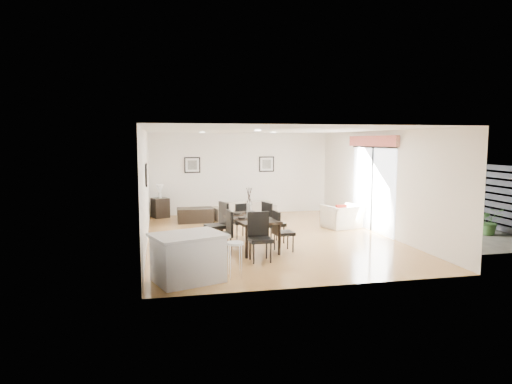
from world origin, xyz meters
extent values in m
plane|color=tan|center=(0.00, 0.00, 0.00)|extent=(8.00, 8.00, 0.00)
cube|color=white|center=(0.00, 4.00, 1.35)|extent=(6.00, 0.04, 2.70)
cube|color=white|center=(0.00, -4.00, 1.35)|extent=(6.00, 0.04, 2.70)
cube|color=white|center=(-3.00, 0.00, 1.35)|extent=(0.04, 8.00, 2.70)
cube|color=white|center=(3.00, 0.00, 1.35)|extent=(0.04, 8.00, 2.70)
cube|color=white|center=(0.00, 0.00, 2.70)|extent=(6.00, 8.00, 0.02)
imported|color=gray|center=(-0.08, 2.91, 0.29)|extent=(2.11, 1.19, 0.58)
imported|color=white|center=(2.34, 0.79, 0.32)|extent=(1.18, 1.08, 0.65)
imported|color=#365E28|center=(5.68, -0.92, 0.36)|extent=(0.81, 0.77, 0.72)
imported|color=#365E28|center=(5.90, 0.87, 0.32)|extent=(0.48, 0.48, 0.65)
cube|color=black|center=(-0.71, -1.06, 0.70)|extent=(1.17, 1.87, 0.06)
cylinder|color=black|center=(-0.94, -1.92, 0.33)|extent=(0.07, 0.07, 0.67)
cylinder|color=black|center=(-1.23, -0.33, 0.33)|extent=(0.07, 0.07, 0.67)
cylinder|color=black|center=(-0.20, -1.79, 0.33)|extent=(0.07, 0.07, 0.67)
cylinder|color=black|center=(-0.49, -0.19, 0.33)|extent=(0.07, 0.07, 0.67)
cube|color=black|center=(-1.41, -1.49, 0.43)|extent=(0.47, 0.47, 0.07)
cube|color=black|center=(-1.23, -1.47, 0.69)|extent=(0.10, 0.43, 0.51)
cylinder|color=black|center=(-1.59, -1.34, 0.19)|extent=(0.03, 0.03, 0.39)
cylinder|color=black|center=(-1.26, -1.31, 0.19)|extent=(0.03, 0.03, 0.39)
cylinder|color=black|center=(-1.56, -1.67, 0.19)|extent=(0.03, 0.03, 0.39)
cylinder|color=black|center=(-1.23, -1.64, 0.19)|extent=(0.03, 0.03, 0.39)
cube|color=black|center=(-1.41, -0.62, 0.45)|extent=(0.56, 0.56, 0.08)
cube|color=black|center=(-1.22, -0.57, 0.74)|extent=(0.18, 0.45, 0.54)
cylinder|color=black|center=(-1.63, -0.50, 0.21)|extent=(0.04, 0.04, 0.41)
cylinder|color=black|center=(-1.29, -0.40, 0.21)|extent=(0.04, 0.04, 0.41)
cylinder|color=black|center=(-1.53, -0.84, 0.21)|extent=(0.04, 0.04, 0.41)
cylinder|color=black|center=(-1.19, -0.74, 0.21)|extent=(0.04, 0.04, 0.41)
cube|color=black|center=(-0.02, -1.49, 0.41)|extent=(0.44, 0.44, 0.07)
cube|color=black|center=(-0.20, -1.51, 0.66)|extent=(0.09, 0.41, 0.49)
cylinder|color=black|center=(0.15, -1.63, 0.19)|extent=(0.03, 0.03, 0.37)
cylinder|color=black|center=(-0.16, -1.66, 0.19)|extent=(0.03, 0.03, 0.37)
cylinder|color=black|center=(0.12, -1.32, 0.19)|extent=(0.03, 0.03, 0.37)
cylinder|color=black|center=(-0.19, -1.35, 0.19)|extent=(0.03, 0.03, 0.37)
cube|color=black|center=(-0.02, -0.62, 0.44)|extent=(0.55, 0.55, 0.08)
cube|color=black|center=(-0.21, -0.67, 0.72)|extent=(0.17, 0.44, 0.53)
cylinder|color=black|center=(0.19, -0.74, 0.20)|extent=(0.03, 0.03, 0.41)
cylinder|color=black|center=(-0.14, -0.84, 0.20)|extent=(0.03, 0.03, 0.41)
cylinder|color=black|center=(0.10, -0.41, 0.20)|extent=(0.03, 0.03, 0.41)
cylinder|color=black|center=(-0.23, -0.50, 0.20)|extent=(0.03, 0.03, 0.41)
cube|color=black|center=(-0.71, -2.22, 0.45)|extent=(0.45, 0.45, 0.08)
cube|color=black|center=(-0.72, -2.02, 0.73)|extent=(0.45, 0.06, 0.53)
cylinder|color=black|center=(-0.89, -2.39, 0.20)|extent=(0.03, 0.03, 0.41)
cylinder|color=black|center=(-0.89, -2.04, 0.20)|extent=(0.03, 0.03, 0.41)
cylinder|color=black|center=(-0.54, -2.39, 0.20)|extent=(0.03, 0.03, 0.41)
cylinder|color=black|center=(-0.54, -2.04, 0.20)|extent=(0.03, 0.03, 0.41)
cube|color=black|center=(-0.71, 0.10, 0.40)|extent=(0.49, 0.49, 0.07)
cube|color=black|center=(-0.67, -0.07, 0.66)|extent=(0.40, 0.16, 0.48)
cylinder|color=black|center=(-0.60, 0.30, 0.18)|extent=(0.03, 0.03, 0.37)
cylinder|color=black|center=(-0.52, -0.01, 0.18)|extent=(0.03, 0.03, 0.37)
cylinder|color=black|center=(-0.91, 0.21, 0.18)|extent=(0.03, 0.03, 0.37)
cylinder|color=black|center=(-0.82, -0.09, 0.18)|extent=(0.03, 0.03, 0.37)
cylinder|color=white|center=(-0.71, -1.06, 0.89)|extent=(0.11, 0.11, 0.32)
cylinder|color=black|center=(-0.44, -1.06, 0.73)|extent=(0.31, 0.31, 0.01)
cylinder|color=black|center=(-0.44, -1.06, 0.76)|extent=(0.17, 0.17, 0.05)
cylinder|color=black|center=(-0.63, -0.57, 0.73)|extent=(0.31, 0.31, 0.01)
cylinder|color=black|center=(-0.63, -0.57, 0.76)|extent=(0.17, 0.17, 0.05)
cylinder|color=black|center=(-0.94, -0.76, 0.73)|extent=(0.31, 0.31, 0.01)
cylinder|color=black|center=(-0.94, -0.76, 0.76)|extent=(0.17, 0.17, 0.05)
cylinder|color=black|center=(-0.94, -1.35, 0.73)|extent=(0.31, 0.31, 0.01)
cylinder|color=black|center=(-0.94, -1.35, 0.76)|extent=(0.17, 0.17, 0.05)
cylinder|color=black|center=(-0.63, -1.54, 0.73)|extent=(0.31, 0.31, 0.01)
cylinder|color=black|center=(-0.63, -1.54, 0.76)|extent=(0.17, 0.17, 0.05)
cube|color=black|center=(-1.63, 2.59, 0.21)|extent=(1.07, 0.65, 0.43)
cube|color=black|center=(-2.66, 3.66, 0.31)|extent=(0.60, 0.60, 0.62)
cylinder|color=white|center=(-2.66, 3.66, 0.71)|extent=(0.10, 0.10, 0.18)
cone|color=silver|center=(-2.66, 3.66, 0.93)|extent=(0.22, 0.22, 0.24)
cube|color=maroon|center=(2.25, 0.69, 0.52)|extent=(0.31, 0.11, 0.30)
cube|color=silver|center=(-2.23, -3.23, 0.39)|extent=(1.31, 1.14, 0.78)
cube|color=silver|center=(-2.23, -3.23, 0.81)|extent=(1.43, 1.26, 0.06)
cylinder|color=white|center=(-1.40, -3.23, 0.63)|extent=(0.30, 0.30, 0.04)
cylinder|color=silver|center=(-1.30, -3.13, 0.32)|extent=(0.02, 0.02, 0.63)
cylinder|color=silver|center=(-1.50, -3.13, 0.32)|extent=(0.02, 0.02, 0.63)
cylinder|color=silver|center=(-1.50, -3.33, 0.32)|extent=(0.02, 0.02, 0.63)
cylinder|color=silver|center=(-1.30, -3.33, 0.32)|extent=(0.02, 0.02, 0.63)
cube|color=black|center=(-1.60, 3.97, 1.65)|extent=(0.52, 0.03, 0.52)
cube|color=white|center=(-1.60, 3.97, 1.65)|extent=(0.44, 0.04, 0.44)
cube|color=#54534F|center=(-1.60, 3.97, 1.65)|extent=(0.30, 0.04, 0.30)
cube|color=black|center=(0.90, 3.97, 1.65)|extent=(0.52, 0.03, 0.52)
cube|color=white|center=(0.90, 3.97, 1.65)|extent=(0.44, 0.04, 0.44)
cube|color=#54534F|center=(0.90, 3.97, 1.65)|extent=(0.30, 0.04, 0.30)
cube|color=black|center=(-2.97, -0.20, 1.65)|extent=(0.03, 0.52, 0.52)
cube|color=white|center=(-2.97, -0.20, 1.65)|extent=(0.04, 0.44, 0.44)
cube|color=#54534F|center=(-2.97, -0.20, 1.65)|extent=(0.04, 0.30, 0.30)
cube|color=white|center=(2.98, 0.30, 1.12)|extent=(0.02, 2.40, 2.25)
cube|color=black|center=(2.96, 0.30, 1.12)|extent=(0.03, 0.05, 2.25)
cube|color=black|center=(2.96, 0.30, 2.27)|extent=(0.03, 2.50, 0.05)
cube|color=maroon|center=(2.92, 0.30, 2.43)|extent=(0.10, 2.70, 0.28)
plane|color=gray|center=(5.00, 0.30, 0.00)|extent=(6.00, 6.00, 0.00)
cube|color=#2D2D2F|center=(6.20, 0.30, 0.90)|extent=(0.08, 5.50, 1.80)
cube|color=brown|center=(6.05, 2.70, 1.00)|extent=(0.35, 0.35, 2.00)
camera|label=1|loc=(-2.71, -11.04, 2.44)|focal=32.00mm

